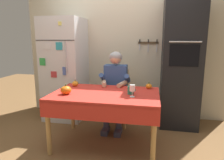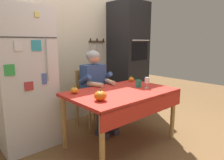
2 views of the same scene
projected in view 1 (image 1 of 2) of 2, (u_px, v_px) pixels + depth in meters
ground_plane at (104, 147)px, 2.72m from camera, size 10.00×10.00×0.00m
back_wall_assembly at (123, 47)px, 3.74m from camera, size 3.70×0.13×2.60m
refrigerator at (65, 69)px, 3.64m from camera, size 0.68×0.71×1.80m
wall_oven at (181, 63)px, 3.27m from camera, size 0.60×0.64×2.10m
dining_table at (105, 99)px, 2.66m from camera, size 1.40×0.90×0.74m
chair_behind_person at (117, 94)px, 3.45m from camera, size 0.40×0.40×0.93m
seated_person at (115, 84)px, 3.22m from camera, size 0.47×0.55×1.25m
coffee_mug at (131, 90)px, 2.59m from camera, size 0.11×0.08×0.10m
wine_glass at (132, 89)px, 2.45m from camera, size 0.07×0.07×0.15m
pumpkin_large at (149, 86)px, 2.88m from camera, size 0.09×0.09×0.09m
pumpkin_medium at (75, 84)px, 3.03m from camera, size 0.10×0.10×0.10m
pumpkin_small at (66, 90)px, 2.58m from camera, size 0.14×0.14×0.13m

